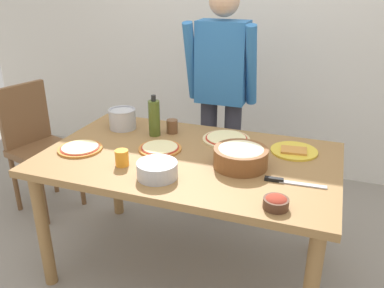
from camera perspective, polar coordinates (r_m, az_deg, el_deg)
ground at (r=2.60m, az=-0.39°, el=-17.09°), size 8.00×8.00×0.00m
wall_back at (r=3.55m, az=8.93°, el=16.72°), size 5.60×0.10×2.60m
dining_table at (r=2.23m, az=-0.44°, el=-3.81°), size 1.60×0.96×0.76m
person_cook at (r=2.82m, az=4.24°, el=7.83°), size 0.49×0.25×1.62m
chair_wooden_left at (r=3.17m, az=-21.30°, el=0.43°), size 0.49×0.49×0.95m
pizza_raw_on_board at (r=2.40m, az=4.92°, el=0.76°), size 0.28×0.28×0.02m
pizza_cooked_on_tray at (r=2.27m, az=-4.59°, el=-0.59°), size 0.24×0.24×0.02m
pizza_second_cooked at (r=2.34m, az=-15.69°, el=-0.60°), size 0.25×0.25×0.02m
plate_with_slice at (r=2.30m, az=14.36°, el=-0.95°), size 0.26×0.26×0.02m
popcorn_bowl at (r=2.06m, az=6.97°, el=-1.64°), size 0.28×0.28×0.11m
mixing_bowl_steel at (r=1.95m, az=-4.99°, el=-3.69°), size 0.20×0.20×0.08m
small_sauce_bowl at (r=1.74m, az=11.91°, el=-8.13°), size 0.11×0.11×0.06m
olive_oil_bottle at (r=2.44m, az=-5.42°, el=3.74°), size 0.07×0.07×0.26m
steel_pot at (r=2.60m, az=-9.90°, el=3.61°), size 0.17×0.17×0.13m
cup_orange at (r=2.09m, az=-9.99°, el=-1.96°), size 0.07×0.07×0.08m
cup_small_brown at (r=2.49m, az=-2.86°, el=2.52°), size 0.07×0.07×0.08m
chef_knife at (r=1.96m, az=13.46°, el=-5.26°), size 0.29×0.04×0.02m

